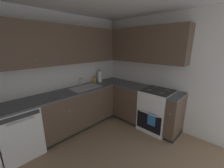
{
  "coord_description": "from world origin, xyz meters",
  "views": [
    {
      "loc": [
        -1.13,
        -1.37,
        1.85
      ],
      "look_at": [
        0.99,
        0.67,
        1.03
      ],
      "focal_mm": 22.46,
      "sensor_mm": 36.0,
      "label": 1
    }
  ],
  "objects_px": {
    "dishwasher": "(19,131)",
    "oven_range": "(156,110)",
    "soap_bottle": "(94,80)",
    "paper_towel_roll": "(100,76)"
  },
  "relations": [
    {
      "from": "oven_range",
      "to": "paper_towel_roll",
      "type": "distance_m",
      "value": 1.64
    },
    {
      "from": "oven_range",
      "to": "soap_bottle",
      "type": "bearing_deg",
      "value": 108.86
    },
    {
      "from": "soap_bottle",
      "to": "paper_towel_roll",
      "type": "distance_m",
      "value": 0.18
    },
    {
      "from": "oven_range",
      "to": "paper_towel_roll",
      "type": "relative_size",
      "value": 3.1
    },
    {
      "from": "dishwasher",
      "to": "paper_towel_roll",
      "type": "height_order",
      "value": "paper_towel_roll"
    },
    {
      "from": "dishwasher",
      "to": "paper_towel_roll",
      "type": "relative_size",
      "value": 2.55
    },
    {
      "from": "dishwasher",
      "to": "oven_range",
      "type": "relative_size",
      "value": 0.83
    },
    {
      "from": "dishwasher",
      "to": "soap_bottle",
      "type": "distance_m",
      "value": 1.91
    },
    {
      "from": "dishwasher",
      "to": "soap_bottle",
      "type": "height_order",
      "value": "soap_bottle"
    },
    {
      "from": "soap_bottle",
      "to": "oven_range",
      "type": "bearing_deg",
      "value": -71.14
    }
  ]
}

